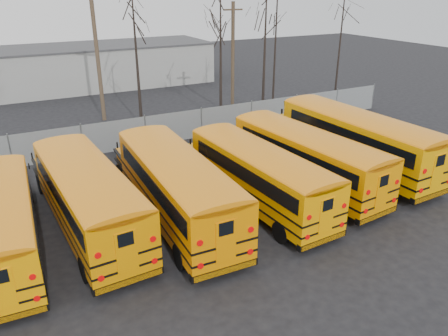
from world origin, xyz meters
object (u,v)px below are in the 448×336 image
bus_b (86,192)px  bus_e (304,153)px  bus_f (354,136)px  utility_pole_right (233,60)px  bus_a (1,218)px  bus_c (175,182)px  utility_pole_left (97,55)px  bus_d (257,171)px

bus_b → bus_e: bearing=-6.8°
bus_f → utility_pole_right: utility_pole_right is taller
bus_a → utility_pole_right: size_ratio=1.17×
bus_e → bus_c: bearing=176.4°
bus_a → bus_c: 6.91m
utility_pole_left → utility_pole_right: (9.38, -3.67, -0.50)m
bus_a → bus_d: size_ratio=0.95×
bus_a → bus_c: (6.89, -0.46, 0.22)m
bus_a → utility_pole_left: size_ratio=1.05×
bus_a → utility_pole_right: bearing=39.7°
bus_b → utility_pole_left: (4.52, 16.22, 3.13)m
bus_d → utility_pole_left: 18.05m
bus_e → utility_pole_right: 13.79m
bus_c → bus_f: bearing=5.8°
bus_a → bus_f: size_ratio=0.84×
bus_d → bus_a: bearing=172.0°
bus_a → utility_pole_left: utility_pole_left is taller
bus_d → bus_e: bearing=7.9°
bus_e → utility_pole_left: bearing=105.0°
bus_b → bus_f: 14.77m
bus_c → utility_pole_left: bearing=88.7°
bus_d → bus_f: bearing=6.3°
bus_b → utility_pole_right: 18.92m
bus_c → bus_f: (11.14, 0.81, 0.10)m
bus_c → bus_f: size_ratio=0.95×
bus_e → utility_pole_left: size_ratio=1.16×
bus_d → bus_c: bearing=170.6°
bus_a → bus_e: size_ratio=0.91×
bus_a → bus_c: size_ratio=0.89×
bus_b → bus_e: bus_b is taller
utility_pole_left → utility_pole_right: 10.09m
bus_c → bus_f: 11.17m
utility_pole_right → bus_d: bearing=-112.4°
bus_a → utility_pole_right: (17.18, 12.95, 2.80)m
bus_c → utility_pole_left: (0.90, 17.09, 3.08)m
bus_a → bus_e: bearing=1.7°
bus_f → utility_pole_right: (-0.86, 12.61, 2.48)m
bus_b → bus_a: bearing=-176.3°
bus_c → bus_e: 7.21m
bus_d → bus_f: 7.30m
bus_e → bus_f: (3.94, 0.58, 0.16)m
bus_d → bus_f: (7.20, 1.22, 0.23)m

